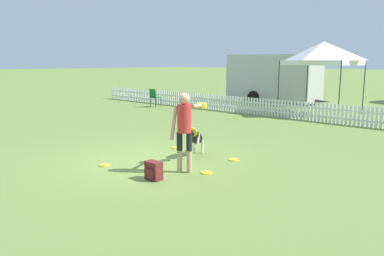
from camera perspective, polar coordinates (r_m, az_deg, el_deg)
ground_plane at (r=8.64m, az=-7.49°, el=-5.01°), size 240.00×240.00×0.00m
handler_person at (r=7.54m, az=-1.00°, el=0.82°), size 0.47×1.08×1.62m
leaping_dog at (r=8.86m, az=0.57°, el=-1.45°), size 0.78×1.11×0.79m
frisbee_near_handler at (r=9.83m, az=-2.44°, el=-3.01°), size 0.23×0.23×0.02m
frisbee_near_dog at (r=8.42m, az=-13.15°, el=-5.50°), size 0.23×0.23×0.02m
frisbee_midfield at (r=7.65m, az=2.24°, el=-6.80°), size 0.23×0.23×0.02m
frisbee_far_scatter at (r=8.69m, az=6.36°, el=-4.80°), size 0.23×0.23×0.02m
backpack_on_grass at (r=7.24m, az=-5.90°, el=-6.49°), size 0.33×0.24×0.36m
picket_fence at (r=15.09m, az=17.33°, el=2.46°), size 25.81×0.04×0.72m
folding_chair_center at (r=18.84m, az=-5.76°, el=4.86°), size 0.45×0.48×0.91m
canopy_tent_main at (r=17.12m, az=19.38°, el=10.67°), size 2.68×2.68×3.09m
equipment_trailer at (r=21.30m, az=12.29°, el=7.52°), size 5.76×2.29×2.63m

